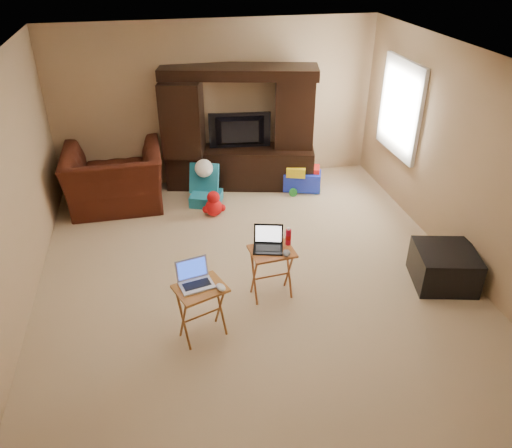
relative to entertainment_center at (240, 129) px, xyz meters
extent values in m
plane|color=beige|center=(-0.30, -2.43, -0.94)|extent=(5.50, 5.50, 0.00)
plane|color=silver|center=(-0.30, -2.43, 1.56)|extent=(5.50, 5.50, 0.00)
plane|color=tan|center=(-0.30, 0.32, 0.31)|extent=(5.00, 0.00, 5.00)
plane|color=tan|center=(-0.30, -5.18, 0.31)|extent=(5.00, 0.00, 5.00)
plane|color=tan|center=(-2.80, -2.43, 0.31)|extent=(0.00, 5.50, 5.50)
plane|color=tan|center=(2.20, -2.43, 0.31)|extent=(0.00, 5.50, 5.50)
plane|color=white|center=(2.18, -0.88, 0.46)|extent=(0.00, 1.20, 1.20)
cube|color=white|center=(2.16, -0.88, 0.46)|extent=(0.06, 1.14, 1.34)
cube|color=black|center=(0.00, 0.00, 0.00)|extent=(2.37, 1.09, 1.88)
imported|color=black|center=(0.00, -0.04, -0.04)|extent=(0.96, 0.23, 0.55)
imported|color=#44190E|center=(-1.92, -0.35, -0.50)|extent=(1.38, 1.21, 0.89)
cube|color=black|center=(1.84, -3.06, -0.73)|extent=(0.80, 0.80, 0.43)
cube|color=#A56328|center=(-1.00, -3.38, -0.64)|extent=(0.57, 0.51, 0.61)
cube|color=#AA5F29|center=(-0.18, -2.89, -0.64)|extent=(0.50, 0.42, 0.61)
cube|color=silver|center=(-1.03, -3.35, -0.21)|extent=(0.37, 0.33, 0.24)
cube|color=black|center=(-0.22, -2.87, -0.22)|extent=(0.37, 0.34, 0.24)
ellipsoid|color=silver|center=(-0.81, -3.45, -0.31)|extent=(0.12, 0.14, 0.05)
ellipsoid|color=#414246|center=(-0.05, -3.01, -0.31)|extent=(0.11, 0.14, 0.05)
cylinder|color=red|center=(0.02, -2.81, -0.24)|extent=(0.06, 0.06, 0.19)
camera|label=1|loc=(-1.26, -7.23, 2.63)|focal=35.00mm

